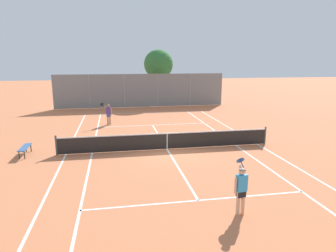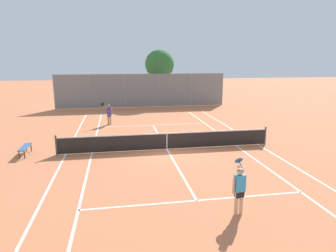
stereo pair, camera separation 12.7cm
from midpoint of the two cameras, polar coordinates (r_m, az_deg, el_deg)
ground_plane at (r=16.99m, az=-0.39°, el=-4.43°), size 120.00×120.00×0.00m
court_line_markings at (r=16.99m, az=-0.39°, el=-4.42°), size 11.10×23.90×0.01m
tennis_net at (r=16.84m, az=-0.39°, el=-2.77°), size 12.00×0.10×1.07m
player_near_side at (r=10.13m, az=13.40°, el=-11.34°), size 0.58×0.80×1.77m
player_far_left at (r=23.54m, az=-11.42°, el=2.46°), size 0.87×0.67×1.77m
loose_tennis_ball_0 at (r=26.63m, az=0.13°, el=1.92°), size 0.07×0.07×0.07m
loose_tennis_ball_1 at (r=18.32m, az=-7.89°, el=-3.17°), size 0.07×0.07×0.07m
courtside_bench at (r=17.55m, az=-25.79°, el=-3.77°), size 0.36×1.50×0.47m
back_fence at (r=31.76m, az=-5.24°, el=6.74°), size 17.76×0.08×3.50m
tree_behind_left at (r=34.28m, az=-1.89°, el=11.56°), size 3.26×3.26×6.05m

